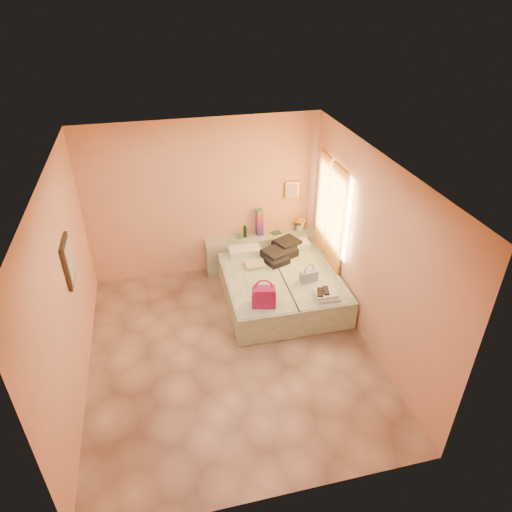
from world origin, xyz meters
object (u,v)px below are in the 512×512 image
at_px(headboard_ledge, 261,252).
at_px(water_bottle, 245,231).
at_px(bed_right, 307,283).
at_px(towel_stack, 327,295).
at_px(blue_handbag, 309,276).
at_px(green_book, 276,233).
at_px(bed_left, 255,290).
at_px(magenta_handbag, 264,296).
at_px(flower_vase, 300,223).

distance_m(headboard_ledge, water_bottle, 0.53).
xyz_separation_m(bed_right, towel_stack, (0.04, -0.77, 0.30)).
xyz_separation_m(headboard_ledge, water_bottle, (-0.30, 0.05, 0.43)).
xyz_separation_m(bed_right, blue_handbag, (-0.08, -0.28, 0.34)).
height_order(headboard_ledge, water_bottle, water_bottle).
distance_m(bed_right, green_book, 1.19).
bearing_deg(headboard_ledge, bed_right, -63.43).
xyz_separation_m(headboard_ledge, bed_left, (-0.38, -1.05, -0.08)).
bearing_deg(bed_right, headboard_ledge, 117.27).
bearing_deg(blue_handbag, towel_stack, -82.27).
height_order(water_bottle, green_book, water_bottle).
distance_m(headboard_ledge, blue_handbag, 1.43).
relative_size(magenta_handbag, blue_handbag, 1.26).
xyz_separation_m(headboard_ledge, green_book, (0.29, 0.04, 0.34)).
distance_m(headboard_ledge, bed_left, 1.12).
height_order(blue_handbag, towel_stack, blue_handbag).
relative_size(headboard_ledge, magenta_handbag, 5.83).
bearing_deg(towel_stack, bed_right, 93.30).
bearing_deg(bed_right, bed_left, -179.29).
distance_m(green_book, blue_handbag, 1.38).
bearing_deg(bed_left, bed_right, 0.71).
distance_m(water_bottle, towel_stack, 2.07).
distance_m(water_bottle, green_book, 0.59).
relative_size(bed_right, magenta_handbag, 5.69).
relative_size(water_bottle, towel_stack, 0.62).
xyz_separation_m(bed_right, flower_vase, (0.22, 1.11, 0.54)).
distance_m(flower_vase, blue_handbag, 1.43).
height_order(water_bottle, magenta_handbag, water_bottle).
bearing_deg(water_bottle, magenta_handbag, -93.64).
xyz_separation_m(green_book, towel_stack, (0.28, -1.87, -0.11)).
xyz_separation_m(water_bottle, flower_vase, (1.04, 0.01, 0.04)).
height_order(green_book, blue_handbag, blue_handbag).
relative_size(magenta_handbag, towel_stack, 1.00).
height_order(flower_vase, magenta_handbag, flower_vase).
xyz_separation_m(green_book, magenta_handbag, (-0.70, -1.82, 0.00)).
bearing_deg(magenta_handbag, bed_right, 50.71).
height_order(headboard_ledge, green_book, green_book).
distance_m(green_book, towel_stack, 1.89).
relative_size(bed_right, green_book, 12.47).
bearing_deg(green_book, flower_vase, -9.46).
bearing_deg(towel_stack, bed_left, 140.74).
distance_m(headboard_ledge, flower_vase, 0.88).
relative_size(blue_handbag, towel_stack, 0.80).
height_order(bed_right, magenta_handbag, magenta_handbag).
distance_m(blue_handbag, towel_stack, 0.51).
bearing_deg(water_bottle, flower_vase, 0.61).
relative_size(water_bottle, magenta_handbag, 0.62).
bearing_deg(headboard_ledge, blue_handbag, -71.43).
distance_m(bed_left, water_bottle, 1.21).
height_order(bed_right, flower_vase, flower_vase).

